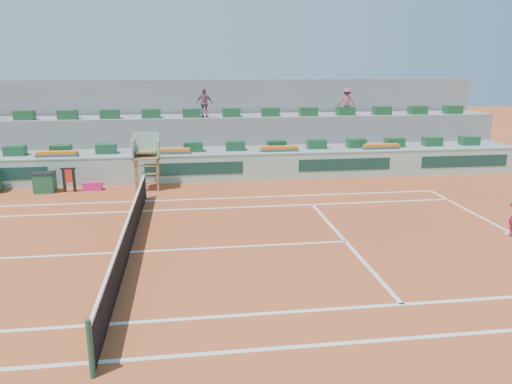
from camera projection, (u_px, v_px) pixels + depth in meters
The scene contains 16 objects.
ground at pixel (130, 252), 14.28m from camera, with size 90.00×90.00×0.00m, color #A0421F.
seating_tier_lower at pixel (152, 161), 24.39m from camera, with size 36.00×4.00×1.20m, color gray.
seating_tier_upper at pixel (154, 142), 25.75m from camera, with size 36.00×2.40×2.60m, color gray.
stadium_back_wall at pixel (154, 121), 27.06m from camera, with size 36.00×0.40×4.40m, color gray.
player_bag at pixel (93, 186), 21.22m from camera, with size 0.78×0.34×0.34m, color #DC1C72.
spectator_mid at pixel (205, 103), 24.85m from camera, with size 0.84×0.35×1.44m, color #774F5B.
spectator_right at pixel (347, 101), 26.11m from camera, with size 0.91×0.52×1.41m, color #8D4656.
court_lines at pixel (130, 252), 14.28m from camera, with size 23.89×11.09×0.01m.
tennis_net at pixel (129, 235), 14.15m from camera, with size 0.10×11.97×1.10m.
advertising_hoarding at pixel (150, 170), 22.27m from camera, with size 36.00×0.34×1.26m.
umpire_chair at pixel (146, 154), 21.08m from camera, with size 1.10×0.90×2.40m.
seat_row_lower at pixel (150, 148), 23.32m from camera, with size 32.90×0.60×0.44m.
seat_row_upper at pixel (151, 113), 24.79m from camera, with size 32.90×0.60×0.44m.
flower_planters at pixel (115, 153), 22.38m from camera, with size 26.80×0.36×0.28m.
drink_cooler_a at pixel (45, 182), 20.84m from camera, with size 0.85×0.74×0.84m.
towel_rack at pixel (69, 178), 20.83m from camera, with size 0.63×0.10×1.03m.
Camera 1 is at (1.76, -13.76, 5.25)m, focal length 35.00 mm.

